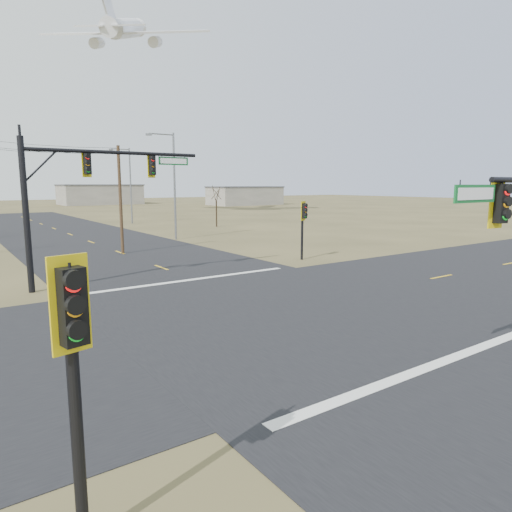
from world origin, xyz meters
The scene contains 15 objects.
ground centered at (0.00, 0.00, 0.00)m, with size 320.00×320.00×0.00m, color brown.
road_ew centered at (0.00, 0.00, 0.01)m, with size 160.00×14.00×0.02m, color black.
road_ns centered at (0.00, 0.00, 0.01)m, with size 14.00×160.00×0.02m, color black.
stop_bar_near centered at (0.00, -7.50, 0.03)m, with size 12.00×0.40×0.01m, color silver.
stop_bar_far centered at (0.00, 7.50, 0.03)m, with size 12.00×0.40×0.01m, color silver.
mast_arm_far centered at (-5.08, 9.46, 5.42)m, with size 9.31×0.59×7.54m.
pedestal_signal_ne centered at (9.49, 9.21, 3.06)m, with size 0.66×0.56×4.15m.
pedestal_signal_sw centered at (-10.13, -8.67, 3.20)m, with size 0.63×0.54×4.38m.
utility_pole_near centered at (0.01, 19.36, 4.28)m, with size 1.99×0.24×8.15m.
streetlight_a centered at (7.18, 25.58, 5.65)m, with size 2.82×0.45×10.07m.
streetlight_b centered at (10.18, 45.86, 5.66)m, with size 2.81×0.33×10.09m.
bare_tree_c centered at (17.30, 34.79, 4.28)m, with size 2.76×2.76×5.46m.
warehouse_mid centered at (25.00, 110.00, 2.50)m, with size 20.00×12.00×5.00m, color #9E968C.
warehouse_right centered at (55.00, 85.00, 2.25)m, with size 18.00×10.00×4.50m, color #9E968C.
jet_airliner centered at (15.78, 60.31, 29.83)m, with size 25.15×25.38×12.81m.
Camera 1 is at (-11.50, -14.92, 5.27)m, focal length 32.00 mm.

